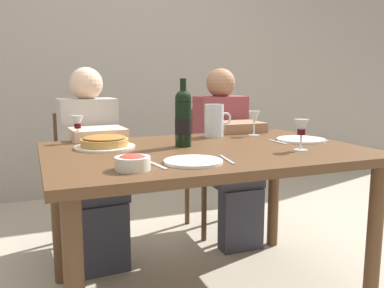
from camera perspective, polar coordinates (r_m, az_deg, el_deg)
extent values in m
cube|color=#A3998E|center=(3.96, -10.71, 13.54)|extent=(8.00, 0.10, 2.80)
cube|color=brown|center=(1.96, 1.93, -1.21)|extent=(1.50, 1.00, 0.04)
cylinder|color=brown|center=(2.11, 24.16, -12.03)|extent=(0.07, 0.07, 0.72)
cylinder|color=brown|center=(2.31, -18.23, -9.81)|extent=(0.07, 0.07, 0.72)
cylinder|color=brown|center=(2.72, 11.36, -6.60)|extent=(0.07, 0.07, 0.72)
cylinder|color=black|center=(2.00, -1.24, 2.81)|extent=(0.08, 0.08, 0.22)
sphere|color=black|center=(1.99, -1.25, 6.40)|extent=(0.08, 0.08, 0.08)
cylinder|color=black|center=(1.99, -1.26, 7.93)|extent=(0.03, 0.03, 0.09)
cylinder|color=black|center=(2.00, -1.24, 2.49)|extent=(0.08, 0.08, 0.08)
cylinder|color=silver|center=(2.34, 3.11, 3.31)|extent=(0.11, 0.11, 0.19)
cylinder|color=silver|center=(2.35, 3.10, 2.50)|extent=(0.10, 0.10, 0.11)
torus|color=silver|center=(2.37, 4.72, 3.60)|extent=(0.07, 0.01, 0.07)
cylinder|color=silver|center=(2.02, -12.12, -0.39)|extent=(0.29, 0.29, 0.01)
cylinder|color=#C18E47|center=(2.02, -12.14, 0.24)|extent=(0.23, 0.23, 0.03)
ellipsoid|color=#9E6028|center=(2.01, -12.16, 0.90)|extent=(0.21, 0.21, 0.02)
cylinder|color=silver|center=(1.52, -8.31, -2.68)|extent=(0.13, 0.13, 0.05)
ellipsoid|color=#B2382D|center=(1.52, -8.32, -2.04)|extent=(0.11, 0.11, 0.03)
cylinder|color=silver|center=(2.22, -15.62, 0.25)|extent=(0.06, 0.06, 0.00)
cylinder|color=silver|center=(2.21, -15.66, 1.17)|extent=(0.01, 0.01, 0.07)
cone|color=silver|center=(2.20, -15.74, 2.95)|extent=(0.06, 0.06, 0.07)
cylinder|color=#470A14|center=(2.21, -15.72, 2.44)|extent=(0.03, 0.03, 0.02)
cylinder|color=silver|center=(1.98, 14.96, -0.80)|extent=(0.06, 0.06, 0.00)
cylinder|color=silver|center=(1.97, 15.00, 0.21)|extent=(0.01, 0.01, 0.07)
cone|color=silver|center=(1.96, 15.09, 2.26)|extent=(0.07, 0.07, 0.08)
cylinder|color=#470A14|center=(1.96, 15.07, 1.64)|extent=(0.04, 0.04, 0.03)
cylinder|color=silver|center=(2.42, 8.65, 1.23)|extent=(0.06, 0.06, 0.00)
cylinder|color=silver|center=(2.42, 8.67, 2.04)|extent=(0.01, 0.01, 0.07)
cone|color=silver|center=(2.41, 8.71, 3.70)|extent=(0.07, 0.07, 0.08)
cylinder|color=white|center=(1.63, 0.18, -2.46)|extent=(0.24, 0.24, 0.01)
cylinder|color=white|center=(2.27, 15.03, 0.59)|extent=(0.26, 0.26, 0.01)
cube|color=silver|center=(1.58, -4.88, -2.99)|extent=(0.04, 0.16, 0.00)
cube|color=silver|center=(1.69, 4.91, -2.18)|extent=(0.04, 0.18, 0.00)
cube|color=silver|center=(2.35, 17.45, 0.67)|extent=(0.03, 0.18, 0.00)
cube|color=silver|center=(2.19, 11.87, 0.29)|extent=(0.02, 0.16, 0.00)
cube|color=brown|center=(2.69, -14.21, -4.71)|extent=(0.42, 0.42, 0.02)
cube|color=brown|center=(2.82, -15.11, 0.28)|extent=(0.36, 0.05, 0.40)
cylinder|color=brown|center=(2.57, -17.03, -10.99)|extent=(0.04, 0.04, 0.45)
cylinder|color=brown|center=(2.63, -9.58, -10.20)|extent=(0.04, 0.04, 0.45)
cylinder|color=brown|center=(2.89, -18.03, -8.75)|extent=(0.04, 0.04, 0.45)
cylinder|color=brown|center=(2.94, -11.40, -8.12)|extent=(0.04, 0.04, 0.45)
cube|color=#B7B2A8|center=(2.60, -14.32, 0.66)|extent=(0.35, 0.22, 0.50)
sphere|color=beige|center=(2.57, -14.62, 8.17)|extent=(0.20, 0.20, 0.20)
cube|color=#33333D|center=(2.46, -13.22, -5.70)|extent=(0.33, 0.40, 0.14)
cube|color=#33333D|center=(2.41, -12.21, -12.78)|extent=(0.28, 0.14, 0.40)
cube|color=beige|center=(2.32, -13.05, 1.43)|extent=(0.30, 0.26, 0.06)
cube|color=brown|center=(2.93, 3.56, -3.28)|extent=(0.41, 0.41, 0.02)
cube|color=brown|center=(3.06, 2.20, 1.27)|extent=(0.36, 0.04, 0.40)
cylinder|color=brown|center=(2.78, 1.69, -9.02)|extent=(0.04, 0.04, 0.45)
cylinder|color=brown|center=(2.91, 7.97, -8.21)|extent=(0.04, 0.04, 0.45)
cylinder|color=brown|center=(3.08, -0.69, -7.15)|extent=(0.04, 0.04, 0.45)
cylinder|color=brown|center=(3.20, 5.09, -6.53)|extent=(0.04, 0.04, 0.45)
cube|color=#8E3D42|center=(2.85, 3.96, 1.67)|extent=(0.35, 0.21, 0.50)
sphere|color=#9E7051|center=(2.82, 4.04, 8.52)|extent=(0.20, 0.20, 0.20)
cube|color=#33333D|center=(2.72, 5.54, -4.06)|extent=(0.32, 0.39, 0.14)
cube|color=#33333D|center=(2.67, 6.87, -10.40)|extent=(0.28, 0.13, 0.40)
cube|color=#9E7051|center=(2.59, 6.52, 2.42)|extent=(0.30, 0.25, 0.06)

